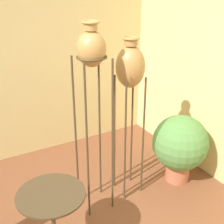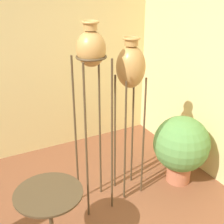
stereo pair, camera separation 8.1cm
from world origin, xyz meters
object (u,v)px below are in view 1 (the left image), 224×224
(vase_stand_tall, at_px, (92,58))
(side_table, at_px, (53,211))
(vase_stand_medium, at_px, (130,70))
(potted_plant, at_px, (180,145))

(vase_stand_tall, xyz_separation_m, side_table, (-0.60, -0.43, -1.10))
(vase_stand_medium, bearing_deg, potted_plant, -12.90)
(vase_stand_tall, relative_size, vase_stand_medium, 1.10)
(vase_stand_medium, xyz_separation_m, potted_plant, (0.61, -0.14, -0.93))
(potted_plant, bearing_deg, vase_stand_medium, 167.10)
(side_table, bearing_deg, potted_plant, 11.70)
(vase_stand_tall, relative_size, potted_plant, 2.33)
(vase_stand_tall, distance_m, potted_plant, 1.53)
(vase_stand_tall, bearing_deg, potted_plant, -5.05)
(potted_plant, bearing_deg, side_table, -168.30)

